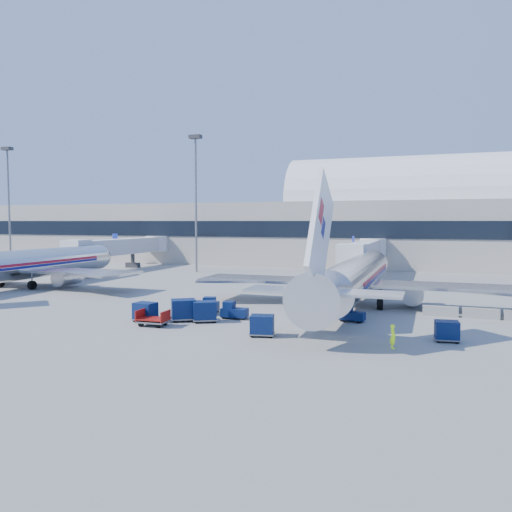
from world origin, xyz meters
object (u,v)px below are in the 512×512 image
at_px(jetbridge_near, 365,251).
at_px(tug_lead, 234,311).
at_px(airliner_main, 354,277).
at_px(airliner_mid, 21,265).
at_px(tug_right, 351,314).
at_px(cart_solo_far, 447,331).
at_px(barrier_mid, 481,313).
at_px(cart_solo_near, 262,325).
at_px(ramp_worker, 393,336).
at_px(jetbridge_mid, 125,247).
at_px(cart_train_a, 205,311).
at_px(mast_far_west, 8,188).
at_px(mast_west, 196,183).
at_px(tug_left, 210,306).
at_px(cart_open_red, 153,320).
at_px(barrier_near, 440,311).
at_px(cart_train_c, 145,311).
at_px(cart_train_b, 183,310).

relative_size(jetbridge_near, tug_lead, 11.87).
distance_m(airliner_main, airliner_mid, 42.00).
bearing_deg(tug_right, cart_solo_far, -25.59).
relative_size(barrier_mid, cart_solo_near, 1.49).
relative_size(tug_right, cart_solo_near, 1.08).
bearing_deg(tug_lead, ramp_worker, -25.20).
distance_m(jetbridge_mid, cart_solo_near, 57.68).
bearing_deg(jetbridge_mid, barrier_mid, -27.35).
height_order(jetbridge_mid, cart_train_a, jetbridge_mid).
height_order(airliner_main, cart_train_a, airliner_main).
relative_size(airliner_main, ramp_worker, 23.02).
distance_m(cart_train_a, cart_solo_near, 7.06).
bearing_deg(mast_far_west, jetbridge_near, 0.68).
height_order(mast_west, tug_left, mast_west).
distance_m(tug_right, cart_open_red, 16.42).
height_order(cart_train_a, cart_solo_near, cart_train_a).
relative_size(mast_far_west, cart_train_a, 9.13).
distance_m(cart_solo_near, cart_open_red, 9.46).
relative_size(airliner_mid, barrier_near, 12.42).
distance_m(barrier_near, cart_train_a, 20.89).
height_order(cart_train_c, ramp_worker, cart_train_c).
distance_m(mast_far_west, cart_open_red, 70.51).
bearing_deg(tug_left, cart_train_c, 130.37).
relative_size(jetbridge_mid, cart_train_c, 13.95).
xyz_separation_m(mast_far_west, cart_train_c, (54.55, -38.91, -13.93)).
bearing_deg(airliner_mid, cart_solo_near, -22.00).
xyz_separation_m(airliner_mid, cart_train_c, (26.55, -13.42, -2.06)).
xyz_separation_m(jetbridge_mid, barrier_mid, (55.70, -28.81, -3.48)).
relative_size(tug_right, cart_open_red, 0.90).
xyz_separation_m(jetbridge_near, cart_solo_far, (10.72, -38.65, -3.15)).
distance_m(cart_solo_far, cart_open_red, 22.32).
xyz_separation_m(airliner_main, barrier_near, (8.00, -2.51, -2.48)).
bearing_deg(cart_solo_near, tug_lead, 117.44).
height_order(jetbridge_near, jetbridge_mid, same).
bearing_deg(jetbridge_near, tug_left, -105.13).
xyz_separation_m(airliner_main, cart_solo_far, (8.31, -12.35, -2.15)).
xyz_separation_m(airliner_main, cart_train_a, (-10.67, -11.86, -1.99)).
bearing_deg(tug_left, tug_right, -99.80).
xyz_separation_m(mast_far_west, cart_train_b, (57.46, -37.59, -13.81)).
bearing_deg(cart_train_b, barrier_near, -7.83).
bearing_deg(cart_open_red, cart_solo_near, -4.84).
xyz_separation_m(airliner_mid, cart_train_b, (29.46, -12.09, -1.94)).
xyz_separation_m(mast_west, barrier_near, (38.00, -28.00, -14.34)).
height_order(tug_left, cart_train_b, cart_train_b).
relative_size(airliner_main, cart_train_a, 15.05).
bearing_deg(cart_solo_far, barrier_mid, 65.89).
height_order(airliner_mid, tug_left, airliner_mid).
height_order(airliner_main, barrier_mid, airliner_main).
relative_size(cart_train_a, cart_solo_far, 1.37).
height_order(barrier_mid, cart_train_c, cart_train_c).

